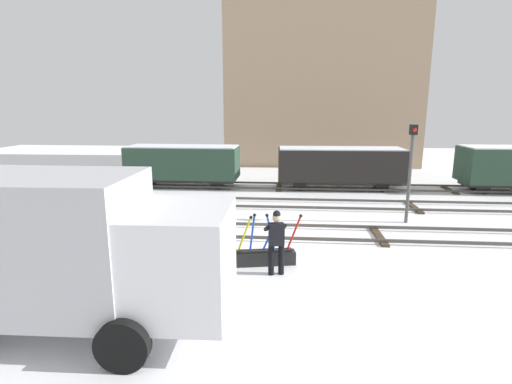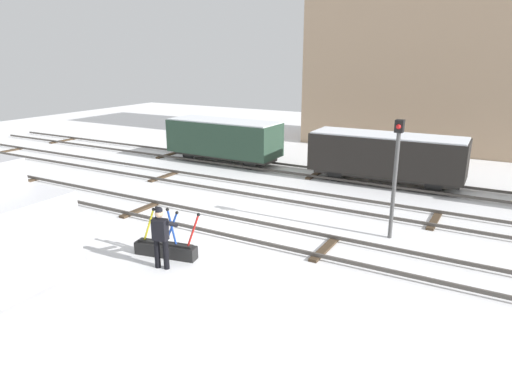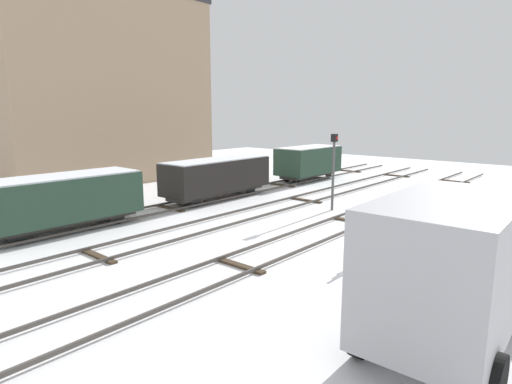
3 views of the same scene
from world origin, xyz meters
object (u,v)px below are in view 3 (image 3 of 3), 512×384
at_px(delivery_truck, 458,259).
at_px(signal_post, 334,164).
at_px(freight_car_near_switch, 63,199).
at_px(switch_lever_frame, 370,250).
at_px(freight_car_back_track, 217,176).
at_px(freight_car_far_end, 309,161).
at_px(rail_worker, 394,230).

relative_size(delivery_truck, signal_post, 1.63).
bearing_deg(freight_car_near_switch, switch_lever_frame, -63.73).
height_order(switch_lever_frame, freight_car_back_track, freight_car_back_track).
relative_size(delivery_truck, freight_car_far_end, 1.16).
bearing_deg(switch_lever_frame, freight_car_far_end, 30.19).
distance_m(freight_car_far_end, freight_car_near_switch, 16.93).
xyz_separation_m(signal_post, freight_car_far_end, (6.91, 6.02, -0.90)).
bearing_deg(switch_lever_frame, signal_post, 30.21).
bearing_deg(signal_post, freight_car_far_end, 41.03).
height_order(delivery_truck, freight_car_back_track, delivery_truck).
bearing_deg(signal_post, freight_car_near_switch, 149.01).
bearing_deg(delivery_truck, freight_car_back_track, 62.88).
distance_m(rail_worker, freight_car_far_end, 16.00).
height_order(rail_worker, signal_post, signal_post).
xyz_separation_m(switch_lever_frame, freight_car_back_track, (3.34, 10.43, 1.01)).
relative_size(switch_lever_frame, signal_post, 0.55).
distance_m(switch_lever_frame, freight_car_near_switch, 11.59).
distance_m(delivery_truck, signal_post, 11.63).
distance_m(freight_car_back_track, freight_car_near_switch, 8.29).
bearing_deg(freight_car_back_track, rail_worker, -106.39).
height_order(rail_worker, freight_car_far_end, freight_car_far_end).
distance_m(delivery_truck, freight_car_near_switch, 14.03).
height_order(rail_worker, freight_car_back_track, freight_car_back_track).
height_order(switch_lever_frame, freight_car_far_end, freight_car_far_end).
bearing_deg(rail_worker, signal_post, 36.06).
relative_size(switch_lever_frame, freight_car_far_end, 0.39).
bearing_deg(freight_car_far_end, signal_post, -138.86).
distance_m(rail_worker, freight_car_near_switch, 12.25).
xyz_separation_m(rail_worker, signal_post, (4.68, 5.01, 1.27)).
height_order(switch_lever_frame, freight_car_near_switch, freight_car_near_switch).
relative_size(switch_lever_frame, freight_car_near_switch, 0.34).
distance_m(freight_car_far_end, freight_car_back_track, 8.64).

